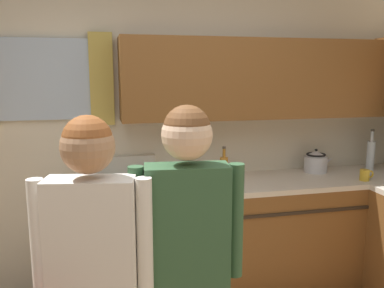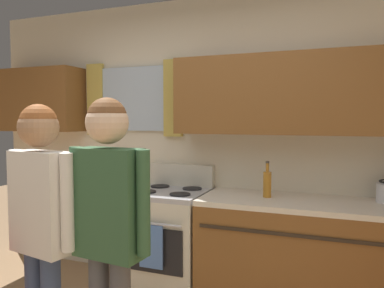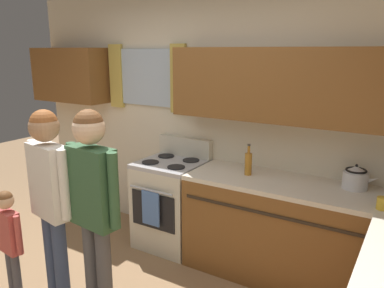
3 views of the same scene
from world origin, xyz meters
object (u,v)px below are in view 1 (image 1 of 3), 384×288
adult_in_plaid (187,240)px  stovetop_kettle (316,161)px  mug_mustard_yellow (365,175)px  stove_oven (120,244)px  bottle_tall_clear (371,155)px  adult_holding_child (93,258)px  bottle_oil_amber (224,169)px

adult_in_plaid → stovetop_kettle: bearing=44.6°
mug_mustard_yellow → stove_oven: bearing=174.2°
bottle_tall_clear → adult_holding_child: bearing=-148.9°
adult_in_plaid → adult_holding_child: bearing=-174.5°
adult_holding_child → bottle_tall_clear: bearing=31.1°
adult_in_plaid → stove_oven: bearing=100.6°
mug_mustard_yellow → adult_in_plaid: bearing=-147.3°
bottle_tall_clear → bottle_oil_amber: bottle_tall_clear is taller
bottle_oil_amber → adult_holding_child: bearing=-126.3°
mug_mustard_yellow → adult_in_plaid: adult_in_plaid is taller
adult_holding_child → stove_oven: bearing=83.0°
stove_oven → bottle_tall_clear: bottle_tall_clear is taller
stove_oven → adult_in_plaid: bearing=-79.4°
stove_oven → bottle_oil_amber: 0.99m
adult_holding_child → mug_mustard_yellow: bearing=28.2°
stove_oven → adult_in_plaid: 1.43m
stove_oven → adult_in_plaid: adult_in_plaid is taller
stove_oven → mug_mustard_yellow: stove_oven is taller
bottle_tall_clear → bottle_oil_amber: bearing=-176.5°
adult_holding_child → adult_in_plaid: (0.41, 0.04, 0.02)m
bottle_tall_clear → stovetop_kettle: bottle_tall_clear is taller
stove_oven → bottle_tall_clear: 2.30m
bottle_oil_amber → adult_in_plaid: size_ratio=0.18×
bottle_oil_amber → adult_holding_child: adult_holding_child is taller
mug_mustard_yellow → stovetop_kettle: bearing=124.4°
stove_oven → mug_mustard_yellow: size_ratio=9.15×
stovetop_kettle → mug_mustard_yellow: bearing=-55.6°
mug_mustard_yellow → adult_holding_child: 2.41m
stovetop_kettle → stove_oven: bearing=-174.9°
stove_oven → bottle_tall_clear: size_ratio=3.00×
stovetop_kettle → adult_holding_child: size_ratio=0.17×
bottle_tall_clear → adult_holding_child: adult_holding_child is taller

